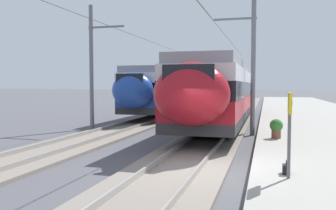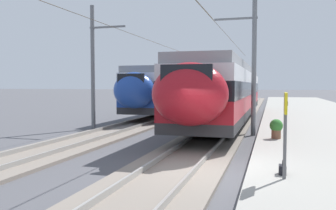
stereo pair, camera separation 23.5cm
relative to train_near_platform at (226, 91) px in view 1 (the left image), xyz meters
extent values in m
plane|color=#4C4C51|center=(-13.31, -1.18, -2.22)|extent=(400.00, 400.00, 0.00)
cube|color=slate|center=(-13.31, 0.00, -2.16)|extent=(120.00, 3.00, 0.12)
cube|color=gray|center=(-13.31, -0.72, -2.02)|extent=(120.00, 0.07, 0.16)
cube|color=gray|center=(-13.31, 0.72, -2.02)|extent=(120.00, 0.07, 0.16)
cube|color=slate|center=(-13.31, 5.43, -2.16)|extent=(120.00, 3.00, 0.12)
cube|color=gray|center=(-13.31, 4.71, -2.02)|extent=(120.00, 0.07, 0.16)
cube|color=gray|center=(-13.31, 6.14, -2.02)|extent=(120.00, 0.07, 0.16)
cube|color=#2D2D30|center=(0.59, 0.00, -1.30)|extent=(22.36, 2.99, 0.45)
cube|color=maroon|center=(0.59, 0.00, -0.65)|extent=(22.36, 2.99, 0.85)
cube|color=black|center=(0.59, 0.00, 0.15)|extent=(22.36, 3.03, 0.75)
cube|color=silver|center=(0.59, 0.00, 0.85)|extent=(22.36, 2.99, 0.65)
cube|color=gray|center=(0.59, 0.00, 1.40)|extent=(22.06, 2.79, 0.45)
cube|color=black|center=(-6.34, 0.00, -1.73)|extent=(2.80, 2.39, 0.42)
cube|color=black|center=(7.52, 0.00, -1.73)|extent=(2.80, 2.39, 0.42)
ellipsoid|color=maroon|center=(-11.14, 0.00, 0.05)|extent=(1.80, 2.75, 2.25)
cube|color=black|center=(-11.64, 0.00, 0.48)|extent=(0.16, 1.79, 1.19)
cube|color=black|center=(3.94, 0.00, 1.98)|extent=(0.90, 0.70, 0.70)
cube|color=#2D2D30|center=(14.66, 5.43, -1.30)|extent=(33.88, 2.88, 0.45)
cube|color=#1E429E|center=(14.66, 5.43, -0.65)|extent=(33.88, 2.88, 0.85)
cube|color=black|center=(14.66, 5.43, 0.15)|extent=(33.88, 2.92, 0.75)
cube|color=white|center=(14.66, 5.43, 0.85)|extent=(33.88, 2.88, 0.65)
cube|color=gray|center=(14.66, 5.43, 1.40)|extent=(33.58, 2.68, 0.45)
cube|color=black|center=(4.15, 5.43, -1.73)|extent=(2.80, 2.30, 0.42)
cube|color=black|center=(25.16, 5.43, -1.73)|extent=(2.80, 2.30, 0.42)
ellipsoid|color=#1E429E|center=(-2.83, 5.43, 0.05)|extent=(1.80, 2.65, 2.25)
cube|color=black|center=(-3.33, 5.43, 0.48)|extent=(0.16, 1.73, 1.19)
cube|color=black|center=(19.74, 5.43, 1.98)|extent=(0.90, 0.70, 0.70)
cylinder|color=slate|center=(-4.68, -1.89, 1.94)|extent=(0.24, 0.24, 8.33)
cube|color=slate|center=(-4.68, -0.94, 3.78)|extent=(0.10, 2.19, 0.10)
cylinder|color=#473823|center=(-4.68, 0.00, 3.53)|extent=(40.50, 0.02, 0.02)
cylinder|color=slate|center=(-4.48, 7.36, 1.40)|extent=(0.24, 0.24, 7.24)
cube|color=slate|center=(-4.48, 6.39, 3.72)|extent=(0.10, 2.23, 0.10)
cylinder|color=#473823|center=(-4.48, 5.43, 3.47)|extent=(40.50, 0.02, 0.02)
cylinder|color=#59595B|center=(-14.46, -3.10, -0.84)|extent=(0.08, 0.08, 2.07)
cube|color=yellow|center=(-14.46, -3.10, -0.06)|extent=(0.70, 0.06, 0.50)
cube|color=black|center=(-14.46, -3.13, -0.06)|extent=(0.52, 0.01, 0.10)
cube|color=black|center=(-14.03, -3.07, -1.76)|extent=(0.32, 0.18, 0.24)
torus|color=black|center=(-14.03, -3.07, -1.59)|extent=(0.16, 0.02, 0.16)
cylinder|color=brown|center=(-7.81, -2.98, -1.68)|extent=(0.39, 0.39, 0.39)
sphere|color=#33752D|center=(-7.81, -2.98, -1.33)|extent=(0.54, 0.54, 0.54)
sphere|color=purple|center=(-7.81, -2.98, -1.21)|extent=(0.30, 0.30, 0.30)
camera|label=1|loc=(-23.37, -2.55, 0.37)|focal=37.88mm
camera|label=2|loc=(-23.30, -2.77, 0.37)|focal=37.88mm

